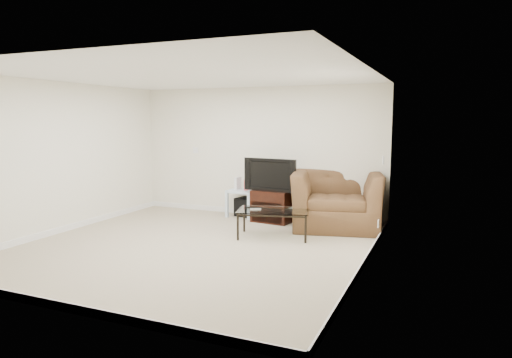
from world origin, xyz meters
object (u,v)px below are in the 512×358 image
at_px(side_table, 244,203).
at_px(recliner, 337,190).
at_px(tv_stand, 273,206).
at_px(coffee_table, 273,224).
at_px(television, 272,174).
at_px(subwoofer, 246,207).

bearing_deg(side_table, recliner, -7.00).
distance_m(tv_stand, coffee_table, 1.13).
bearing_deg(recliner, television, 168.60).
xyz_separation_m(side_table, recliner, (1.87, -0.23, 0.40)).
distance_m(recliner, coffee_table, 1.38).
distance_m(side_table, subwoofer, 0.09).
bearing_deg(television, side_table, 166.14).
height_order(subwoofer, recliner, recliner).
height_order(television, recliner, recliner).
xyz_separation_m(tv_stand, coffee_table, (0.41, -1.05, -0.07)).
bearing_deg(subwoofer, tv_stand, -20.87).
bearing_deg(side_table, television, -20.78).
distance_m(tv_stand, side_table, 0.72).
xyz_separation_m(recliner, coffee_table, (-0.78, -1.05, -0.44)).
xyz_separation_m(side_table, coffee_table, (1.09, -1.28, -0.04)).
xyz_separation_m(television, recliner, (1.19, 0.03, -0.23)).
relative_size(side_table, subwoofer, 1.55).
bearing_deg(coffee_table, recliner, 53.36).
bearing_deg(television, recliner, 8.33).
xyz_separation_m(television, coffee_table, (0.41, -1.02, -0.66)).
height_order(recliner, coffee_table, recliner).
bearing_deg(recliner, coffee_table, -139.44).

